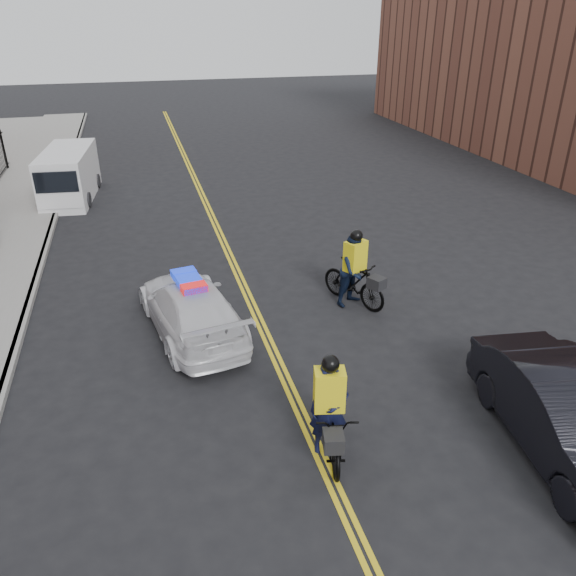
% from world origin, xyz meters
% --- Properties ---
extents(ground, '(120.00, 120.00, 0.00)m').
position_xyz_m(ground, '(0.00, 0.00, 0.00)').
color(ground, black).
rests_on(ground, ground).
extents(center_line_left, '(0.10, 60.00, 0.01)m').
position_xyz_m(center_line_left, '(-0.08, 8.00, 0.01)').
color(center_line_left, yellow).
rests_on(center_line_left, ground).
extents(center_line_right, '(0.10, 60.00, 0.01)m').
position_xyz_m(center_line_right, '(0.08, 8.00, 0.01)').
color(center_line_right, yellow).
rests_on(center_line_right, ground).
extents(curb, '(0.20, 60.00, 0.15)m').
position_xyz_m(curb, '(-6.00, 8.00, 0.07)').
color(curb, gray).
rests_on(curb, ground).
extents(police_cruiser, '(2.71, 5.02, 1.54)m').
position_xyz_m(police_cruiser, '(-1.76, 3.04, 0.70)').
color(police_cruiser, silver).
rests_on(police_cruiser, ground).
extents(dark_sedan, '(2.31, 5.04, 1.60)m').
position_xyz_m(dark_sedan, '(4.37, -3.11, 0.80)').
color(dark_sedan, black).
rests_on(dark_sedan, ground).
extents(cargo_van, '(2.28, 5.10, 2.07)m').
position_xyz_m(cargo_van, '(-5.52, 15.66, 1.01)').
color(cargo_van, silver).
rests_on(cargo_van, ground).
extents(cyclist_near, '(1.18, 2.23, 2.09)m').
position_xyz_m(cyclist_near, '(0.17, -1.94, 0.73)').
color(cyclist_near, black).
rests_on(cyclist_near, ground).
extents(cyclist_far, '(1.56, 2.20, 2.19)m').
position_xyz_m(cyclist_far, '(2.77, 3.42, 0.86)').
color(cyclist_far, black).
rests_on(cyclist_far, ground).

